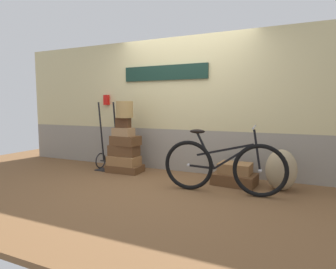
{
  "coord_description": "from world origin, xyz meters",
  "views": [
    {
      "loc": [
        1.9,
        -4.06,
        1.22
      ],
      "look_at": [
        -0.06,
        0.17,
        0.74
      ],
      "focal_mm": 30.41,
      "sensor_mm": 36.0,
      "label": 1
    }
  ],
  "objects_px": {
    "suitcase_3": "(125,141)",
    "luggage_trolley": "(108,154)",
    "suitcase_6": "(235,179)",
    "wicker_basket": "(125,109)",
    "suitcase_7": "(235,168)",
    "burlap_sack": "(281,170)",
    "suitcase_1": "(124,161)",
    "bicycle": "(222,166)",
    "suitcase_0": "(125,168)",
    "suitcase_2": "(124,150)",
    "suitcase_4": "(123,132)",
    "suitcase_5": "(123,123)"
  },
  "relations": [
    {
      "from": "suitcase_5",
      "to": "wicker_basket",
      "type": "distance_m",
      "value": 0.25
    },
    {
      "from": "suitcase_7",
      "to": "burlap_sack",
      "type": "xyz_separation_m",
      "value": [
        0.66,
        -0.04,
        0.04
      ]
    },
    {
      "from": "suitcase_3",
      "to": "suitcase_7",
      "type": "relative_size",
      "value": 1.03
    },
    {
      "from": "suitcase_6",
      "to": "luggage_trolley",
      "type": "height_order",
      "value": "luggage_trolley"
    },
    {
      "from": "suitcase_0",
      "to": "wicker_basket",
      "type": "distance_m",
      "value": 1.08
    },
    {
      "from": "suitcase_3",
      "to": "burlap_sack",
      "type": "bearing_deg",
      "value": 3.29
    },
    {
      "from": "suitcase_3",
      "to": "suitcase_7",
      "type": "height_order",
      "value": "suitcase_3"
    },
    {
      "from": "burlap_sack",
      "to": "suitcase_3",
      "type": "bearing_deg",
      "value": 179.53
    },
    {
      "from": "suitcase_7",
      "to": "suitcase_4",
      "type": "bearing_deg",
      "value": -176.55
    },
    {
      "from": "suitcase_3",
      "to": "bicycle",
      "type": "height_order",
      "value": "bicycle"
    },
    {
      "from": "suitcase_0",
      "to": "luggage_trolley",
      "type": "bearing_deg",
      "value": 170.4
    },
    {
      "from": "suitcase_1",
      "to": "suitcase_5",
      "type": "bearing_deg",
      "value": 123.25
    },
    {
      "from": "suitcase_6",
      "to": "bicycle",
      "type": "relative_size",
      "value": 0.38
    },
    {
      "from": "burlap_sack",
      "to": "suitcase_7",
      "type": "bearing_deg",
      "value": 176.24
    },
    {
      "from": "suitcase_6",
      "to": "wicker_basket",
      "type": "bearing_deg",
      "value": -174.71
    },
    {
      "from": "suitcase_3",
      "to": "suitcase_5",
      "type": "distance_m",
      "value": 0.33
    },
    {
      "from": "luggage_trolley",
      "to": "wicker_basket",
      "type": "bearing_deg",
      "value": -5.65
    },
    {
      "from": "bicycle",
      "to": "suitcase_1",
      "type": "bearing_deg",
      "value": 166.01
    },
    {
      "from": "suitcase_3",
      "to": "suitcase_6",
      "type": "distance_m",
      "value": 2.05
    },
    {
      "from": "wicker_basket",
      "to": "luggage_trolley",
      "type": "xyz_separation_m",
      "value": [
        -0.41,
        0.04,
        -0.86
      ]
    },
    {
      "from": "suitcase_7",
      "to": "wicker_basket",
      "type": "xyz_separation_m",
      "value": [
        -2.0,
        -0.03,
        0.89
      ]
    },
    {
      "from": "suitcase_2",
      "to": "suitcase_5",
      "type": "height_order",
      "value": "suitcase_5"
    },
    {
      "from": "suitcase_3",
      "to": "luggage_trolley",
      "type": "relative_size",
      "value": 0.39
    },
    {
      "from": "wicker_basket",
      "to": "bicycle",
      "type": "distance_m",
      "value": 2.13
    },
    {
      "from": "suitcase_2",
      "to": "burlap_sack",
      "type": "xyz_separation_m",
      "value": [
        2.7,
        -0.04,
        -0.1
      ]
    },
    {
      "from": "suitcase_1",
      "to": "suitcase_7",
      "type": "xyz_separation_m",
      "value": [
        2.01,
        0.05,
        0.04
      ]
    },
    {
      "from": "suitcase_0",
      "to": "suitcase_2",
      "type": "relative_size",
      "value": 1.22
    },
    {
      "from": "suitcase_2",
      "to": "suitcase_5",
      "type": "distance_m",
      "value": 0.51
    },
    {
      "from": "suitcase_3",
      "to": "luggage_trolley",
      "type": "height_order",
      "value": "luggage_trolley"
    },
    {
      "from": "suitcase_1",
      "to": "bicycle",
      "type": "distance_m",
      "value": 2.01
    },
    {
      "from": "suitcase_0",
      "to": "wicker_basket",
      "type": "height_order",
      "value": "wicker_basket"
    },
    {
      "from": "suitcase_5",
      "to": "luggage_trolley",
      "type": "height_order",
      "value": "luggage_trolley"
    },
    {
      "from": "suitcase_1",
      "to": "wicker_basket",
      "type": "distance_m",
      "value": 0.93
    },
    {
      "from": "wicker_basket",
      "to": "burlap_sack",
      "type": "xyz_separation_m",
      "value": [
        2.66,
        -0.01,
        -0.85
      ]
    },
    {
      "from": "suitcase_7",
      "to": "bicycle",
      "type": "xyz_separation_m",
      "value": [
        -0.07,
        -0.53,
        0.13
      ]
    },
    {
      "from": "suitcase_1",
      "to": "bicycle",
      "type": "height_order",
      "value": "bicycle"
    },
    {
      "from": "suitcase_3",
      "to": "wicker_basket",
      "type": "relative_size",
      "value": 1.65
    },
    {
      "from": "suitcase_2",
      "to": "suitcase_7",
      "type": "distance_m",
      "value": 2.04
    },
    {
      "from": "suitcase_6",
      "to": "bicycle",
      "type": "distance_m",
      "value": 0.58
    },
    {
      "from": "suitcase_2",
      "to": "burlap_sack",
      "type": "relative_size",
      "value": 0.87
    },
    {
      "from": "suitcase_5",
      "to": "suitcase_4",
      "type": "bearing_deg",
      "value": -66.15
    },
    {
      "from": "suitcase_1",
      "to": "burlap_sack",
      "type": "bearing_deg",
      "value": 0.19
    },
    {
      "from": "suitcase_6",
      "to": "suitcase_7",
      "type": "bearing_deg",
      "value": 97.81
    },
    {
      "from": "suitcase_3",
      "to": "burlap_sack",
      "type": "xyz_separation_m",
      "value": [
        2.66,
        -0.02,
        -0.28
      ]
    },
    {
      "from": "burlap_sack",
      "to": "suitcase_0",
      "type": "bearing_deg",
      "value": 179.89
    },
    {
      "from": "suitcase_0",
      "to": "bicycle",
      "type": "height_order",
      "value": "bicycle"
    },
    {
      "from": "suitcase_2",
      "to": "bicycle",
      "type": "height_order",
      "value": "bicycle"
    },
    {
      "from": "suitcase_7",
      "to": "suitcase_1",
      "type": "bearing_deg",
      "value": -176.45
    },
    {
      "from": "suitcase_4",
      "to": "luggage_trolley",
      "type": "relative_size",
      "value": 0.29
    },
    {
      "from": "suitcase_2",
      "to": "burlap_sack",
      "type": "height_order",
      "value": "burlap_sack"
    }
  ]
}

